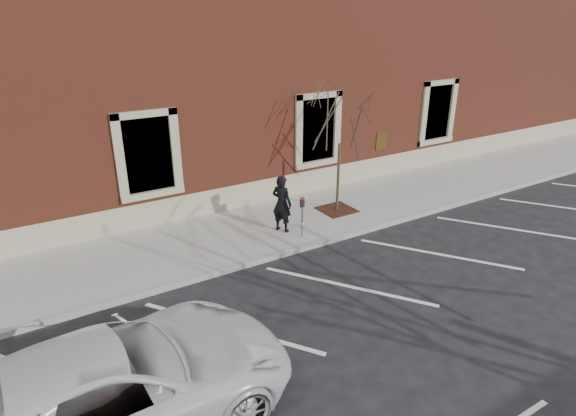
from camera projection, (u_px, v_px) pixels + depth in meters
ground at (299, 251)px, 13.59m from camera, size 120.00×120.00×0.00m
sidewalk_near at (269, 226)px, 14.94m from camera, size 40.00×3.50×0.15m
curb_near at (300, 249)px, 13.52m from camera, size 40.00×0.12×0.15m
parking_stripes at (347, 286)px, 11.86m from camera, size 28.00×4.40×0.01m
building_civic at (189, 76)px, 18.16m from camera, size 40.00×8.62×8.00m
man at (282, 204)px, 14.17m from camera, size 0.67×0.76×1.74m
parking_meter at (302, 209)px, 13.78m from camera, size 0.11×0.09×1.23m
tree_grate at (337, 210)px, 15.96m from camera, size 1.09×1.09×0.03m
sapling at (340, 124)px, 14.86m from camera, size 2.47×2.47×4.12m
white_truck at (110, 388)px, 7.52m from camera, size 6.08×2.99×1.66m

